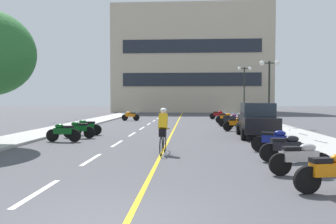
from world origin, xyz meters
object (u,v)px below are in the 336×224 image
(motorcycle_2, at_px, (286,147))
(motorcycle_3, at_px, (275,140))
(motorcycle_0, at_px, (332,171))
(motorcycle_7, at_px, (236,124))
(motorcycle_8, at_px, (238,122))
(cyclist_rider, at_px, (163,130))
(motorcycle_10, at_px, (232,119))
(motorcycle_12, at_px, (130,116))
(motorcycle_4, at_px, (63,132))
(street_lamp_mid, at_px, (269,77))
(motorcycle_11, at_px, (226,118))
(parked_car_near, at_px, (257,120))
(motorcycle_1, at_px, (301,158))
(motorcycle_5, at_px, (79,129))
(motorcycle_9, at_px, (230,120))
(street_lamp_far, at_px, (244,81))
(motorcycle_13, at_px, (218,115))
(motorcycle_6, at_px, (86,127))

(motorcycle_2, xyz_separation_m, motorcycle_3, (0.10, 1.87, 0.00))
(motorcycle_0, distance_m, motorcycle_7, 13.99)
(motorcycle_0, relative_size, motorcycle_8, 1.00)
(cyclist_rider, bearing_deg, motorcycle_7, 66.38)
(motorcycle_7, bearing_deg, motorcycle_3, -88.34)
(motorcycle_10, relative_size, motorcycle_12, 0.98)
(motorcycle_4, bearing_deg, motorcycle_7, 33.73)
(motorcycle_0, distance_m, motorcycle_12, 25.09)
(street_lamp_mid, bearing_deg, motorcycle_12, 154.09)
(street_lamp_mid, distance_m, motorcycle_11, 5.08)
(parked_car_near, height_order, motorcycle_1, parked_car_near)
(motorcycle_4, bearing_deg, motorcycle_11, 54.72)
(motorcycle_2, bearing_deg, motorcycle_5, 145.75)
(motorcycle_3, bearing_deg, motorcycle_2, -93.06)
(motorcycle_0, bearing_deg, motorcycle_11, 90.02)
(motorcycle_3, bearing_deg, motorcycle_5, 155.15)
(street_lamp_mid, xyz_separation_m, motorcycle_9, (-2.97, -0.75, -3.16))
(street_lamp_far, distance_m, cyclist_rider, 25.30)
(street_lamp_mid, xyz_separation_m, parked_car_near, (-2.35, -7.42, -2.72))
(motorcycle_0, xyz_separation_m, motorcycle_11, (-0.01, 20.77, 0.00))
(motorcycle_11, relative_size, motorcycle_12, 1.00)
(motorcycle_4, bearing_deg, motorcycle_10, 49.15)
(motorcycle_1, height_order, motorcycle_3, same)
(motorcycle_13, relative_size, cyclist_rider, 0.96)
(motorcycle_0, bearing_deg, motorcycle_4, 138.20)
(street_lamp_far, relative_size, motorcycle_13, 3.17)
(motorcycle_10, distance_m, motorcycle_12, 10.03)
(motorcycle_8, xyz_separation_m, motorcycle_13, (-0.45, 10.50, 0.00))
(cyclist_rider, bearing_deg, parked_car_near, 50.82)
(motorcycle_13, bearing_deg, motorcycle_0, -89.63)
(motorcycle_11, bearing_deg, motorcycle_8, -86.76)
(motorcycle_13, xyz_separation_m, cyclist_rider, (-3.86, -21.21, 0.41))
(motorcycle_9, xyz_separation_m, motorcycle_11, (0.08, 3.49, 0.00))
(motorcycle_4, relative_size, motorcycle_8, 1.01)
(motorcycle_11, bearing_deg, motorcycle_7, -90.80)
(motorcycle_1, xyz_separation_m, cyclist_rider, (-3.92, 3.33, 0.41))
(motorcycle_12, bearing_deg, motorcycle_1, -68.93)
(motorcycle_2, relative_size, motorcycle_6, 1.00)
(motorcycle_10, bearing_deg, motorcycle_13, 92.88)
(motorcycle_9, height_order, motorcycle_10, same)
(motorcycle_3, bearing_deg, street_lamp_far, 83.50)
(motorcycle_8, height_order, motorcycle_10, same)
(motorcycle_4, xyz_separation_m, motorcycle_10, (9.21, 10.66, 0.00))
(motorcycle_9, relative_size, motorcycle_12, 0.98)
(motorcycle_8, bearing_deg, motorcycle_6, -152.62)
(parked_car_near, bearing_deg, motorcycle_3, -94.27)
(motorcycle_1, bearing_deg, motorcycle_10, 88.93)
(motorcycle_9, xyz_separation_m, motorcycle_13, (-0.08, 8.94, 0.00))
(street_lamp_far, distance_m, motorcycle_7, 15.84)
(motorcycle_9, relative_size, motorcycle_13, 0.98)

